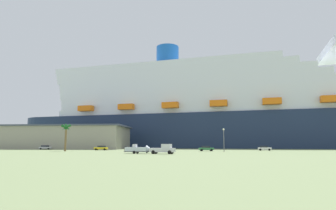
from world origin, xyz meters
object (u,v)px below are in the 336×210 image
(palm_tree, at_px, (66,130))
(cruise_ship, at_px, (218,113))
(street_lamp, at_px, (224,136))
(parked_car_silver_sedan, at_px, (46,147))
(small_boat_on_trailer, at_px, (140,149))
(parked_car_white_van, at_px, (264,148))
(pickup_truck, at_px, (163,149))
(parked_car_green_wagon, at_px, (206,148))
(parked_car_yellow_taxi, at_px, (101,148))

(palm_tree, bearing_deg, cruise_ship, 58.09)
(street_lamp, distance_m, parked_car_silver_sedan, 70.59)
(palm_tree, bearing_deg, small_boat_on_trailer, -30.53)
(small_boat_on_trailer, xyz_separation_m, parked_car_white_van, (32.43, 35.66, -0.13))
(cruise_ship, bearing_deg, parked_car_silver_sedan, -142.83)
(pickup_truck, relative_size, parked_car_silver_sedan, 1.18)
(cruise_ship, xyz_separation_m, street_lamp, (2.11, -67.80, -13.83))
(pickup_truck, relative_size, parked_car_green_wagon, 1.21)
(palm_tree, xyz_separation_m, parked_car_yellow_taxi, (5.17, 14.71, -5.52))
(cruise_ship, xyz_separation_m, parked_car_green_wagon, (-3.31, -62.77, -17.46))
(street_lamp, bearing_deg, parked_car_yellow_taxi, 166.38)
(pickup_truck, xyz_separation_m, parked_car_white_van, (26.81, 36.22, -0.21))
(cruise_ship, distance_m, palm_tree, 86.05)
(pickup_truck, xyz_separation_m, parked_car_yellow_taxi, (-28.44, 31.77, -0.21))
(parked_car_green_wagon, distance_m, parked_car_white_van, 21.00)
(pickup_truck, height_order, street_lamp, street_lamp)
(small_boat_on_trailer, xyz_separation_m, parked_car_silver_sedan, (-49.09, 38.68, -0.13))
(street_lamp, bearing_deg, pickup_truck, -122.09)
(parked_car_yellow_taxi, distance_m, parked_car_white_van, 55.42)
(small_boat_on_trailer, bearing_deg, parked_car_yellow_taxi, 126.17)
(palm_tree, distance_m, parked_car_yellow_taxi, 16.54)
(pickup_truck, distance_m, street_lamp, 25.73)
(street_lamp, xyz_separation_m, parked_car_white_van, (13.26, 14.62, -3.62))
(pickup_truck, relative_size, palm_tree, 0.69)
(pickup_truck, bearing_deg, palm_tree, 153.08)
(cruise_ship, bearing_deg, parked_car_green_wagon, -93.02)
(palm_tree, distance_m, parked_car_silver_sedan, 31.10)
(palm_tree, distance_m, street_lamp, 47.41)
(cruise_ship, relative_size, parked_car_white_van, 54.39)
(palm_tree, height_order, parked_car_silver_sedan, palm_tree)
(cruise_ship, relative_size, small_boat_on_trailer, 33.21)
(small_boat_on_trailer, distance_m, palm_tree, 32.93)
(small_boat_on_trailer, xyz_separation_m, palm_tree, (-27.99, 16.51, 5.39))
(pickup_truck, bearing_deg, small_boat_on_trailer, 174.32)
(palm_tree, height_order, street_lamp, palm_tree)
(parked_car_green_wagon, bearing_deg, parked_car_white_van, 27.19)
(parked_car_green_wagon, bearing_deg, cruise_ship, 86.98)
(parked_car_green_wagon, height_order, parked_car_silver_sedan, same)
(small_boat_on_trailer, relative_size, street_lamp, 1.10)
(small_boat_on_trailer, height_order, palm_tree, palm_tree)
(cruise_ship, relative_size, parked_car_silver_sedan, 49.62)
(pickup_truck, bearing_deg, parked_car_white_van, 53.50)
(pickup_truck, height_order, palm_tree, palm_tree)
(palm_tree, bearing_deg, pickup_truck, -26.92)
(palm_tree, relative_size, parked_car_green_wagon, 1.74)
(cruise_ship, distance_m, parked_car_white_van, 58.04)
(cruise_ship, xyz_separation_m, pickup_truck, (-11.44, -89.40, -17.25))
(street_lamp, xyz_separation_m, parked_car_silver_sedan, (-68.26, 17.64, -3.62))
(parked_car_silver_sedan, bearing_deg, parked_car_green_wagon, -11.35)
(small_boat_on_trailer, distance_m, parked_car_white_van, 48.20)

